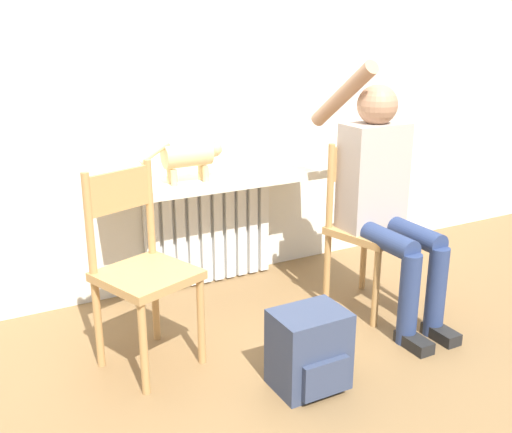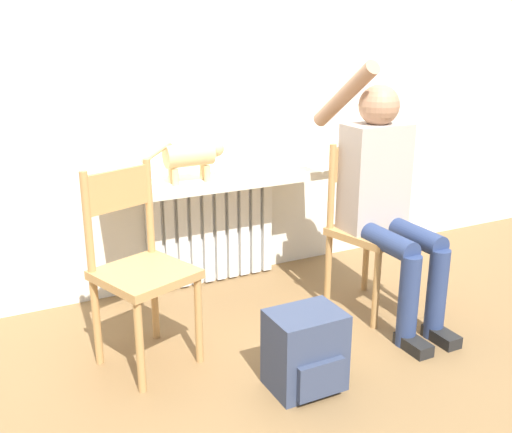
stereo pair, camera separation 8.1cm
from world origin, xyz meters
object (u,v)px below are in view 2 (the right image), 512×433
(backpack, at_px, (306,351))
(cat, at_px, (192,155))
(chair_left, at_px, (139,266))
(chair_right, at_px, (368,225))
(person, at_px, (385,191))

(backpack, bearing_deg, cat, 94.69)
(chair_left, distance_m, backpack, 0.84)
(chair_left, relative_size, chair_right, 1.00)
(chair_left, bearing_deg, person, -24.85)
(cat, relative_size, backpack, 1.34)
(chair_left, distance_m, chair_right, 1.27)
(chair_left, height_order, cat, cat)
(person, bearing_deg, chair_left, 175.02)
(person, bearing_deg, backpack, -149.53)
(chair_right, relative_size, backpack, 2.61)
(chair_right, height_order, backpack, chair_right)
(chair_left, xyz_separation_m, person, (1.29, -0.11, 0.22))
(chair_left, distance_m, person, 1.31)
(person, relative_size, backpack, 3.82)
(person, distance_m, cat, 1.05)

